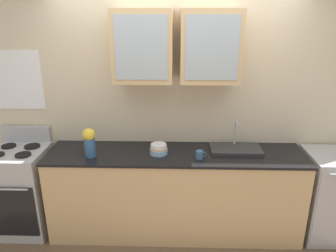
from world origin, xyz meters
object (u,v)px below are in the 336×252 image
Objects in this scene: vase at (89,142)px; cup_near_sink at (200,155)px; bowl_stack at (159,149)px; sink_faucet at (236,148)px; stove_range at (23,190)px; dishwasher at (333,195)px.

vase is 2.77× the size of cup_near_sink.
vase reaches higher than bowl_stack.
sink_faucet reaches higher than vase.
stove_range is 2.12× the size of sink_faucet.
vase is 1.09m from cup_near_sink.
cup_near_sink is at bearing -175.31° from dishwasher.
sink_faucet reaches higher than stove_range.
vase reaches higher than cup_near_sink.
vase is (-0.68, -0.08, 0.11)m from bowl_stack.
stove_range is at bearing 179.93° from dishwasher.
bowl_stack is (-0.80, -0.10, 0.03)m from sink_faucet.
dishwasher is (3.33, -0.00, -0.01)m from stove_range.
cup_near_sink reaches higher than dishwasher.
cup_near_sink is 1.52m from dishwasher.
stove_range is 1.57m from bowl_stack.
stove_range reaches higher than bowl_stack.
sink_faucet is 0.81m from bowl_stack.
stove_range is at bearing 173.02° from vase.
vase is at bearing -173.06° from bowl_stack.
vase reaches higher than dishwasher.
sink_faucet is 1.79× the size of vase.
stove_range is at bearing -177.90° from sink_faucet.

